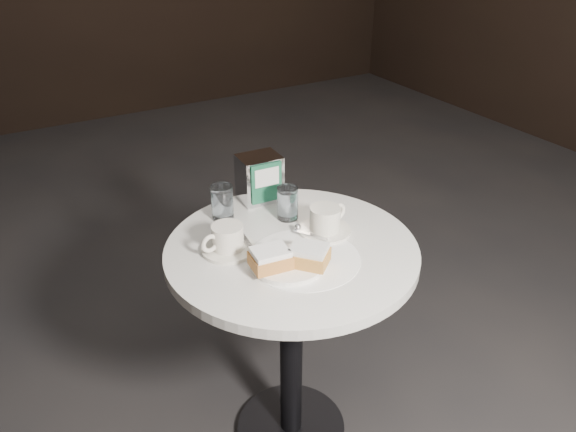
# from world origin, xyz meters

# --- Properties ---
(ground) EXTENTS (7.00, 7.00, 0.00)m
(ground) POSITION_xyz_m (0.00, 0.00, 0.00)
(ground) COLOR black
(ground) RESTS_ON ground
(cafe_table) EXTENTS (0.70, 0.70, 0.74)m
(cafe_table) POSITION_xyz_m (0.00, 0.00, 0.55)
(cafe_table) COLOR black
(cafe_table) RESTS_ON ground
(sugar_spill) EXTENTS (0.38, 0.38, 0.00)m
(sugar_spill) POSITION_xyz_m (-0.00, -0.07, 0.75)
(sugar_spill) COLOR white
(sugar_spill) RESTS_ON cafe_table
(beignet_plate) EXTENTS (0.26, 0.26, 0.07)m
(beignet_plate) POSITION_xyz_m (-0.06, -0.09, 0.77)
(beignet_plate) COLOR white
(beignet_plate) RESTS_ON cafe_table
(coffee_cup_left) EXTENTS (0.17, 0.17, 0.08)m
(coffee_cup_left) POSITION_xyz_m (-0.16, 0.07, 0.78)
(coffee_cup_left) COLOR silver
(coffee_cup_left) RESTS_ON cafe_table
(coffee_cup_right) EXTENTS (0.18, 0.18, 0.08)m
(coffee_cup_right) POSITION_xyz_m (0.12, 0.02, 0.78)
(coffee_cup_right) COLOR silver
(coffee_cup_right) RESTS_ON cafe_table
(water_glass_left) EXTENTS (0.07, 0.07, 0.11)m
(water_glass_left) POSITION_xyz_m (-0.10, 0.24, 0.80)
(water_glass_left) COLOR white
(water_glass_left) RESTS_ON cafe_table
(water_glass_right) EXTENTS (0.08, 0.08, 0.10)m
(water_glass_right) POSITION_xyz_m (0.07, 0.14, 0.79)
(water_glass_right) COLOR white
(water_glass_right) RESTS_ON cafe_table
(napkin_dispenser) EXTENTS (0.13, 0.11, 0.15)m
(napkin_dispenser) POSITION_xyz_m (0.05, 0.29, 0.82)
(napkin_dispenser) COLOR silver
(napkin_dispenser) RESTS_ON cafe_table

